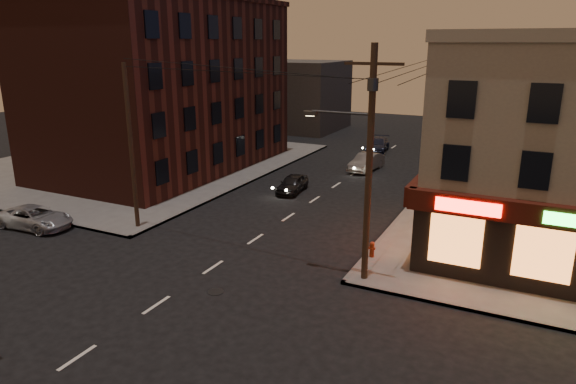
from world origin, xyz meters
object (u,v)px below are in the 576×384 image
Objects in this scene: fire_hydrant at (372,248)px; sedan_far at (378,145)px; suv_cross at (35,217)px; sedan_near at (292,184)px; sedan_mid at (366,162)px.

sedan_far is at bearing 106.17° from fire_hydrant.
suv_cross is 16.34m from sedan_near.
suv_cross is 5.76× the size of fire_hydrant.
sedan_near is 0.80× the size of sedan_far.
sedan_mid is at bearing -34.06° from suv_cross.
suv_cross is 18.93m from fire_hydrant.
suv_cross reaches higher than sedan_near.
sedan_mid reaches higher than sedan_far.
sedan_far is at bearing 80.33° from sedan_near.
suv_cross is at bearing -167.24° from fire_hydrant.
sedan_mid is at bearing 67.09° from sedan_near.
sedan_near is 8.78m from sedan_mid.
sedan_far is 5.77× the size of fire_hydrant.
sedan_near is at bearing -40.91° from suv_cross.
sedan_far is at bearing 107.23° from sedan_mid.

